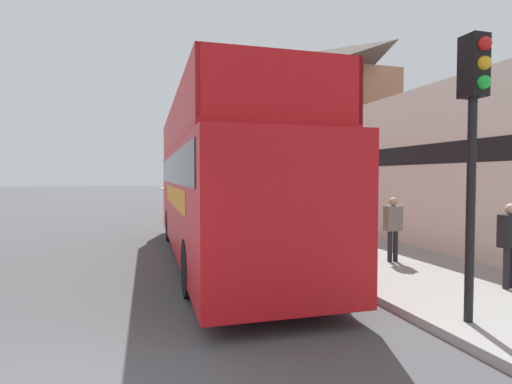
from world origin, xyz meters
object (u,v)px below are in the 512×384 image
object	(u,v)px
parked_car_ahead_of_bus	(201,208)
pedestrian_nearest	(511,237)
tour_bus	(220,189)
lamp_post_second	(238,146)
traffic_signal	(474,114)
pedestrian_second	(393,223)
lamp_post_nearest	(314,118)

from	to	relation	value
parked_car_ahead_of_bus	pedestrian_nearest	xyz separation A→B (m)	(3.71, -12.71, 0.35)
pedestrian_nearest	parked_car_ahead_of_bus	bearing A→B (deg)	106.29
tour_bus	lamp_post_second	bearing A→B (deg)	73.14
traffic_signal	pedestrian_nearest	bearing A→B (deg)	29.39
pedestrian_second	pedestrian_nearest	bearing A→B (deg)	-76.14
tour_bus	lamp_post_nearest	bearing A→B (deg)	-29.96
lamp_post_second	parked_car_ahead_of_bus	bearing A→B (deg)	142.82
lamp_post_second	tour_bus	bearing A→B (deg)	-108.10
traffic_signal	lamp_post_nearest	distance (m)	4.78
traffic_signal	lamp_post_second	size ratio (longest dim) A/B	0.80
pedestrian_nearest	lamp_post_nearest	size ratio (longest dim) A/B	0.30
pedestrian_nearest	lamp_post_second	bearing A→B (deg)	100.80
parked_car_ahead_of_bus	pedestrian_second	size ratio (longest dim) A/B	2.73
tour_bus	lamp_post_second	xyz separation A→B (m)	(2.18, 6.68, 1.70)
pedestrian_second	lamp_post_nearest	world-z (taller)	lamp_post_nearest
tour_bus	pedestrian_nearest	world-z (taller)	tour_bus
pedestrian_second	traffic_signal	bearing A→B (deg)	-110.60
lamp_post_second	lamp_post_nearest	bearing A→B (deg)	-90.27
lamp_post_nearest	lamp_post_second	distance (m)	7.97
parked_car_ahead_of_bus	pedestrian_second	world-z (taller)	pedestrian_second
pedestrian_nearest	traffic_signal	bearing A→B (deg)	-150.61
traffic_signal	lamp_post_second	bearing A→B (deg)	90.74
parked_car_ahead_of_bus	traffic_signal	distance (m)	14.15
tour_bus	pedestrian_second	xyz separation A→B (m)	(3.75, -2.30, -0.77)
tour_bus	parked_car_ahead_of_bus	size ratio (longest dim) A/B	2.60
parked_car_ahead_of_bus	pedestrian_nearest	distance (m)	13.25
pedestrian_nearest	lamp_post_second	xyz separation A→B (m)	(-2.21, 11.57, 2.46)
pedestrian_nearest	traffic_signal	size ratio (longest dim) A/B	0.39
traffic_signal	pedestrian_second	bearing A→B (deg)	69.40
parked_car_ahead_of_bus	traffic_signal	bearing A→B (deg)	-82.65
pedestrian_nearest	lamp_post_nearest	distance (m)	4.95
pedestrian_nearest	lamp_post_nearest	bearing A→B (deg)	122.00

